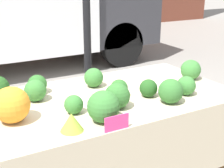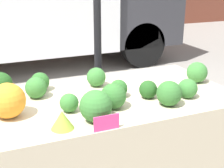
{
  "view_description": "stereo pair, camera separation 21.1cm",
  "coord_description": "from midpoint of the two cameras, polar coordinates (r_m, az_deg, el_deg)",
  "views": [
    {
      "loc": [
        -0.96,
        -1.75,
        1.64
      ],
      "look_at": [
        0.0,
        0.0,
        0.93
      ],
      "focal_mm": 50.0,
      "sensor_mm": 36.0,
      "label": 1
    },
    {
      "loc": [
        -0.77,
        -1.84,
        1.64
      ],
      "look_at": [
        0.0,
        0.0,
        0.93
      ],
      "focal_mm": 50.0,
      "sensor_mm": 36.0,
      "label": 2
    }
  ],
  "objects": [
    {
      "name": "broccoli_head_5",
      "position": [
        1.73,
        -5.09,
        -4.2
      ],
      "size": [
        0.18,
        0.18,
        0.18
      ],
      "color": "#387533",
      "rests_on": "market_table"
    },
    {
      "name": "orange_cauliflower",
      "position": [
        1.84,
        -21.09,
        -3.65
      ],
      "size": [
        0.21,
        0.21,
        0.21
      ],
      "color": "orange",
      "rests_on": "market_table"
    },
    {
      "name": "broccoli_head_1",
      "position": [
        2.09,
        3.82,
        -0.81
      ],
      "size": [
        0.12,
        0.12,
        0.12
      ],
      "color": "#23511E",
      "rests_on": "market_table"
    },
    {
      "name": "broccoli_head_11",
      "position": [
        1.87,
        -10.25,
        -3.77
      ],
      "size": [
        0.11,
        0.11,
        0.11
      ],
      "color": "#387533",
      "rests_on": "market_table"
    },
    {
      "name": "broccoli_head_3",
      "position": [
        2.1,
        -16.68,
        -1.22
      ],
      "size": [
        0.14,
        0.14,
        0.14
      ],
      "color": "#387533",
      "rests_on": "market_table"
    },
    {
      "name": "price_sign",
      "position": [
        1.66,
        -2.8,
        -7.19
      ],
      "size": [
        0.14,
        0.01,
        0.09
      ],
      "color": "#E53D84",
      "rests_on": "market_table"
    },
    {
      "name": "market_table",
      "position": [
        2.13,
        -1.98,
        -5.31
      ],
      "size": [
        1.65,
        0.94,
        0.85
      ],
      "color": "beige",
      "rests_on": "ground_plane"
    },
    {
      "name": "broccoli_head_4",
      "position": [
        2.0,
        7.73,
        -1.37
      ],
      "size": [
        0.16,
        0.16,
        0.16
      ],
      "color": "#336B2D",
      "rests_on": "market_table"
    },
    {
      "name": "tent_pole",
      "position": [
        2.92,
        -6.78,
        12.52
      ],
      "size": [
        0.07,
        0.07,
        2.58
      ],
      "color": "black",
      "rests_on": "ground_plane"
    },
    {
      "name": "broccoli_head_9",
      "position": [
        2.09,
        -1.59,
        -0.82
      ],
      "size": [
        0.12,
        0.12,
        0.12
      ],
      "color": "#2D6628",
      "rests_on": "market_table"
    },
    {
      "name": "broccoli_head_7",
      "position": [
        2.23,
        -16.16,
        -0.09
      ],
      "size": [
        0.13,
        0.13,
        0.13
      ],
      "color": "#2D6628",
      "rests_on": "market_table"
    },
    {
      "name": "broccoli_head_6",
      "position": [
        2.28,
        -6.02,
        1.12
      ],
      "size": [
        0.14,
        0.14,
        0.14
      ],
      "color": "#387533",
      "rests_on": "market_table"
    },
    {
      "name": "romanesco_head",
      "position": [
        1.68,
        -11.01,
        -6.94
      ],
      "size": [
        0.13,
        0.13,
        0.1
      ],
      "color": "#93B238",
      "rests_on": "market_table"
    },
    {
      "name": "broccoli_head_10",
      "position": [
        1.91,
        -2.22,
        -2.26
      ],
      "size": [
        0.16,
        0.16,
        0.16
      ],
      "color": "#336B2D",
      "rests_on": "market_table"
    },
    {
      "name": "broccoli_head_2",
      "position": [
        2.16,
        10.72,
        -0.35
      ],
      "size": [
        0.13,
        0.13,
        0.13
      ],
      "color": "#387533",
      "rests_on": "market_table"
    },
    {
      "name": "broccoli_head_0",
      "position": [
        2.48,
        11.87,
        2.52
      ],
      "size": [
        0.16,
        0.16,
        0.16
      ],
      "color": "#387533",
      "rests_on": "market_table"
    }
  ]
}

